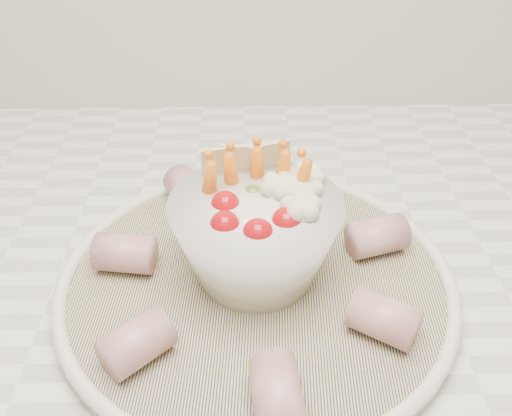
{
  "coord_description": "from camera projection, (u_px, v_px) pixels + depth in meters",
  "views": [
    {
      "loc": [
        0.11,
        1.03,
        1.27
      ],
      "look_at": [
        0.12,
        1.39,
        1.0
      ],
      "focal_mm": 40.0,
      "sensor_mm": 36.0,
      "label": 1
    }
  ],
  "objects": [
    {
      "name": "serving_platter",
      "position": [
        256.0,
        282.0,
        0.49
      ],
      "size": [
        0.36,
        0.36,
        0.02
      ],
      "color": "navy",
      "rests_on": "kitchen_counter"
    },
    {
      "name": "veggie_bowl",
      "position": [
        257.0,
        234.0,
        0.47
      ],
      "size": [
        0.14,
        0.14,
        0.11
      ],
      "color": "silver",
      "rests_on": "serving_platter"
    },
    {
      "name": "cured_meat_rolls",
      "position": [
        255.0,
        264.0,
        0.48
      ],
      "size": [
        0.28,
        0.3,
        0.03
      ],
      "color": "#A14956",
      "rests_on": "serving_platter"
    }
  ]
}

